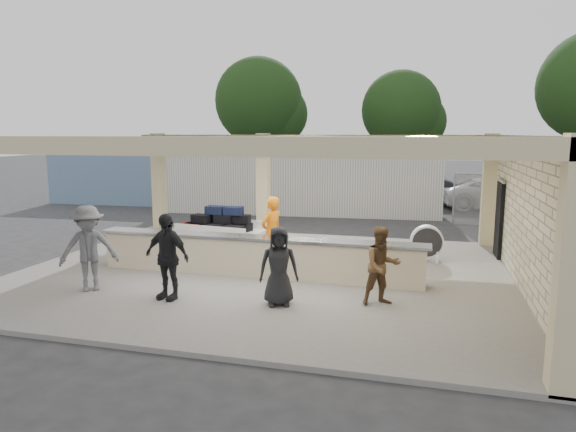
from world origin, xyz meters
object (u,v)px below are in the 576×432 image
(baggage_handler, at_px, (272,233))
(passenger_b, at_px, (167,256))
(baggage_counter, at_px, (257,256))
(passenger_d, at_px, (279,266))
(passenger_c, at_px, (89,248))
(car_white_a, at_px, (499,194))
(drum_fan, at_px, (427,242))
(container_blue, at_px, (146,179))
(container_white, at_px, (301,184))
(passenger_a, at_px, (382,266))
(luggage_cart, at_px, (219,227))
(car_dark, at_px, (443,192))

(baggage_handler, xyz_separation_m, passenger_b, (-1.39, -2.95, -0.02))
(baggage_counter, relative_size, passenger_d, 5.08)
(passenger_b, bearing_deg, passenger_d, 16.96)
(passenger_c, height_order, car_white_a, passenger_c)
(drum_fan, relative_size, container_blue, 0.10)
(baggage_counter, bearing_deg, passenger_c, -146.97)
(baggage_counter, distance_m, container_white, 10.93)
(passenger_b, bearing_deg, container_blue, 133.08)
(passenger_a, relative_size, passenger_d, 1.00)
(car_white_a, bearing_deg, passenger_d, 150.29)
(luggage_cart, distance_m, passenger_c, 4.51)
(passenger_b, relative_size, container_blue, 0.19)
(baggage_counter, bearing_deg, baggage_handler, 80.04)
(baggage_counter, height_order, baggage_handler, baggage_handler)
(luggage_cart, height_order, car_white_a, car_white_a)
(car_dark, xyz_separation_m, container_blue, (-14.67, -3.01, 0.55))
(passenger_a, bearing_deg, container_blue, 106.62)
(passenger_d, distance_m, car_dark, 17.08)
(luggage_cart, distance_m, car_dark, 14.19)
(passenger_c, xyz_separation_m, container_white, (1.69, 12.87, 0.26))
(luggage_cart, bearing_deg, passenger_d, -46.87)
(luggage_cart, bearing_deg, drum_fan, 11.03)
(passenger_a, bearing_deg, baggage_handler, 115.94)
(passenger_b, height_order, passenger_d, passenger_b)
(passenger_b, bearing_deg, drum_fan, 53.64)
(drum_fan, xyz_separation_m, car_dark, (0.77, 12.12, 0.07))
(luggage_cart, relative_size, passenger_b, 1.35)
(luggage_cart, distance_m, baggage_handler, 2.51)
(luggage_cart, height_order, passenger_d, passenger_d)
(car_white_a, height_order, container_white, container_white)
(passenger_d, bearing_deg, passenger_b, 166.87)
(passenger_d, bearing_deg, container_white, 82.73)
(baggage_counter, height_order, car_white_a, car_white_a)
(passenger_c, height_order, container_white, container_white)
(luggage_cart, relative_size, baggage_handler, 1.32)
(passenger_d, bearing_deg, car_dark, 58.75)
(drum_fan, bearing_deg, container_blue, 142.60)
(baggage_handler, bearing_deg, passenger_d, 45.88)
(baggage_counter, distance_m, luggage_cart, 2.95)
(passenger_d, xyz_separation_m, container_blue, (-11.01, 13.67, 0.34))
(luggage_cart, distance_m, car_white_a, 15.05)
(baggage_counter, xyz_separation_m, container_white, (-1.50, 10.80, 0.73))
(drum_fan, xyz_separation_m, passenger_a, (-0.88, -4.00, 0.28))
(luggage_cart, xyz_separation_m, car_dark, (6.68, 12.52, -0.13))
(passenger_b, relative_size, passenger_d, 1.13)
(car_dark, distance_m, container_blue, 14.98)
(baggage_counter, distance_m, passenger_b, 2.52)
(baggage_counter, xyz_separation_m, container_blue, (-9.90, 11.76, 0.66))
(luggage_cart, height_order, container_white, container_white)
(car_dark, bearing_deg, passenger_b, 166.56)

